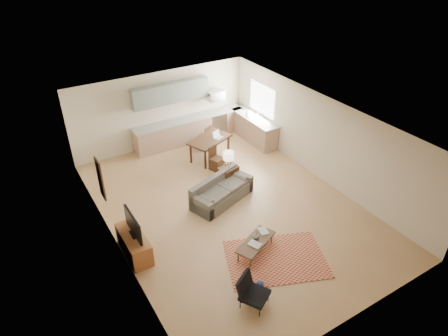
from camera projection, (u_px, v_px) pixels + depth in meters
room at (230, 167)px, 10.73m from camera, size 9.00×9.00×9.00m
kitchen_counter_back at (190, 129)px, 14.63m from camera, size 4.26×0.64×0.92m
kitchen_counter_right at (254, 129)px, 14.67m from camera, size 0.64×2.26×0.92m
kitchen_range at (216, 123)px, 15.12m from camera, size 0.62×0.62×0.90m
kitchen_microwave at (215, 95)px, 14.55m from camera, size 0.62×0.40×0.35m
upper_cabinets at (170, 93)px, 13.68m from camera, size 2.80×0.34×0.70m
window_right at (262, 99)px, 14.22m from camera, size 0.02×1.40×1.05m
wall_art_left at (101, 179)px, 9.86m from camera, size 0.06×0.42×1.10m
triptych at (159, 99)px, 13.71m from camera, size 1.70×0.04×0.50m
rug at (276, 259)px, 9.67m from camera, size 2.80×2.39×0.02m
sofa at (222, 190)px, 11.52m from camera, size 2.21×1.48×0.71m
coffee_table at (255, 247)px, 9.79m from camera, size 1.28×0.92×0.36m
book_a at (252, 247)px, 9.51m from camera, size 0.45×0.47×0.03m
book_b at (259, 232)px, 9.97m from camera, size 0.33×0.38×0.02m
vase at (256, 236)px, 9.74m from camera, size 0.19×0.19×0.18m
armchair at (255, 293)px, 8.36m from camera, size 0.86×0.86×0.72m
tv_credenza at (134, 244)px, 9.69m from camera, size 0.49×1.29×0.59m
tv at (133, 225)px, 9.40m from camera, size 0.10×0.99×0.59m
console_table at (228, 177)px, 12.17m from camera, size 0.65×0.51×0.67m
table_lamp at (228, 160)px, 11.85m from camera, size 0.36×0.36×0.54m
dining_table at (210, 148)px, 13.60m from camera, size 1.67×1.32×0.74m
dining_chair_near at (217, 158)px, 12.95m from camera, size 0.51×0.52×0.82m
dining_chair_far at (204, 137)px, 14.18m from camera, size 0.57×0.58×0.87m
laptop at (219, 135)px, 13.39m from camera, size 0.38×0.33×0.23m
soap_bottle at (247, 113)px, 14.55m from camera, size 0.09×0.09×0.19m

